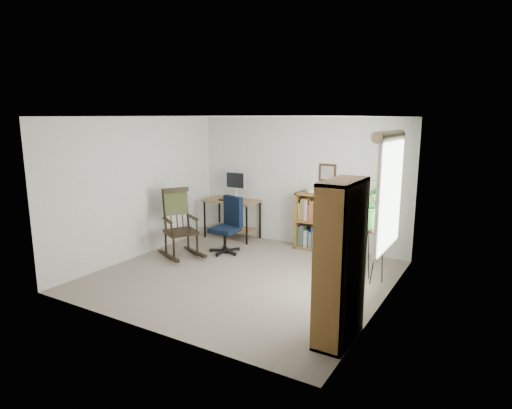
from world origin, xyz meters
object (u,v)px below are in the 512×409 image
Objects in this scene: rocking_chair at (181,223)px; tall_bookshelf at (340,262)px; office_chair at (225,225)px; desk at (232,219)px; low_bookshelf at (323,223)px.

tall_bookshelf reaches higher than rocking_chair.
rocking_chair is at bearing -119.59° from office_chair.
desk is at bearing 139.38° from tall_bookshelf.
office_chair is 0.78m from rocking_chair.
office_chair is at bearing -63.96° from desk.
desk is 1.04× the size of low_bookshelf.
desk is at bearing 26.09° from rocking_chair.
rocking_chair reaches higher than desk.
tall_bookshelf reaches higher than desk.
desk is 1.00m from office_chair.
desk is 4.30m from tall_bookshelf.
office_chair is 1.77m from low_bookshelf.
low_bookshelf reaches higher than desk.
rocking_chair reaches higher than office_chair.
rocking_chair is at bearing -141.81° from low_bookshelf.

